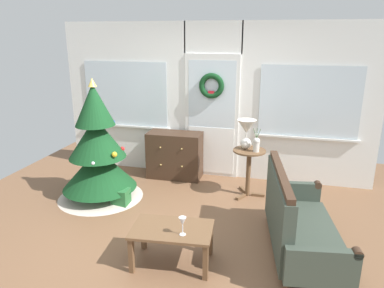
{
  "coord_description": "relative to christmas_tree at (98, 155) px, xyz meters",
  "views": [
    {
      "loc": [
        1.16,
        -3.74,
        2.35
      ],
      "look_at": [
        0.05,
        0.55,
        1.0
      ],
      "focal_mm": 33.9,
      "sensor_mm": 36.0,
      "label": 1
    }
  ],
  "objects": [
    {
      "name": "ground_plane",
      "position": [
        1.42,
        -0.75,
        -0.67
      ],
      "size": [
        6.76,
        6.76,
        0.0
      ],
      "primitive_type": "plane",
      "color": "brown"
    },
    {
      "name": "back_wall_with_door",
      "position": [
        1.42,
        1.34,
        0.61
      ],
      "size": [
        5.2,
        0.19,
        2.55
      ],
      "color": "white",
      "rests_on": "ground"
    },
    {
      "name": "christmas_tree",
      "position": [
        0.0,
        0.0,
        0.0
      ],
      "size": [
        1.25,
        1.25,
        1.78
      ],
      "color": "#4C331E",
      "rests_on": "ground"
    },
    {
      "name": "dresser_cabinet",
      "position": [
        0.85,
        1.04,
        -0.28
      ],
      "size": [
        0.91,
        0.46,
        0.78
      ],
      "color": "#3D281C",
      "rests_on": "ground"
    },
    {
      "name": "settee_sofa",
      "position": [
        2.78,
        -0.75,
        -0.29
      ],
      "size": [
        0.93,
        1.7,
        0.96
      ],
      "color": "#3D281C",
      "rests_on": "ground"
    },
    {
      "name": "side_table",
      "position": [
        2.13,
        0.61,
        -0.16
      ],
      "size": [
        0.5,
        0.48,
        0.72
      ],
      "color": "brown",
      "rests_on": "ground"
    },
    {
      "name": "table_lamp",
      "position": [
        2.07,
        0.65,
        0.34
      ],
      "size": [
        0.28,
        0.28,
        0.44
      ],
      "color": "silver",
      "rests_on": "side_table"
    },
    {
      "name": "flower_vase",
      "position": [
        2.23,
        0.55,
        0.17
      ],
      "size": [
        0.11,
        0.1,
        0.35
      ],
      "color": "beige",
      "rests_on": "side_table"
    },
    {
      "name": "coffee_table",
      "position": [
        1.54,
        -1.3,
        -0.31
      ],
      "size": [
        0.89,
        0.6,
        0.42
      ],
      "color": "brown",
      "rests_on": "ground"
    },
    {
      "name": "wine_glass",
      "position": [
        1.68,
        -1.4,
        -0.11
      ],
      "size": [
        0.08,
        0.08,
        0.2
      ],
      "color": "silver",
      "rests_on": "coffee_table"
    },
    {
      "name": "gift_box",
      "position": [
        0.4,
        -0.16,
        -0.55
      ],
      "size": [
        0.23,
        0.21,
        0.23
      ],
      "primitive_type": "cube",
      "color": "#266633",
      "rests_on": "ground"
    }
  ]
}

